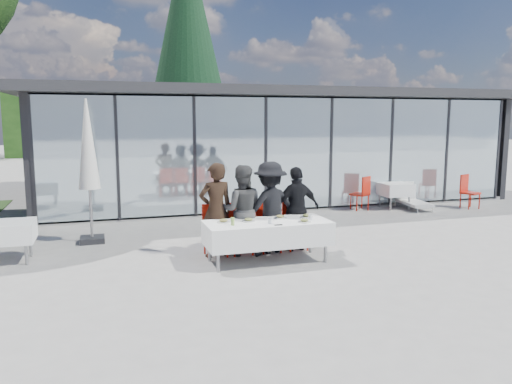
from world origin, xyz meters
TOP-DOWN VIEW (x-y plane):
  - ground at (0.00, 0.00)m, footprint 90.00×90.00m
  - pavilion at (2.00, 8.16)m, footprint 14.80×8.80m
  - treeline at (-2.00, 28.00)m, footprint 62.50×2.00m
  - dining_table at (-0.41, -0.43)m, footprint 2.26×0.96m
  - diner_a at (-1.22, 0.19)m, footprint 0.73×0.73m
  - diner_chair_a at (-1.22, 0.32)m, footprint 0.44×0.44m
  - diner_b at (-0.73, 0.19)m, footprint 1.03×1.03m
  - diner_chair_b at (-0.73, 0.32)m, footprint 0.44×0.44m
  - diner_c at (-0.15, 0.19)m, footprint 1.35×1.35m
  - diner_chair_c at (-0.15, 0.32)m, footprint 0.44×0.44m
  - diner_d at (0.41, 0.19)m, footprint 1.09×1.09m
  - diner_chair_d at (0.41, 0.32)m, footprint 0.44×0.44m
  - plate_a at (-1.20, -0.29)m, footprint 0.24×0.24m
  - plate_b at (-0.74, -0.34)m, footprint 0.24×0.24m
  - plate_c at (-0.09, -0.23)m, footprint 0.24×0.24m
  - plate_d at (0.41, -0.29)m, footprint 0.24×0.24m
  - plate_extra at (0.20, -0.70)m, footprint 0.24×0.24m
  - juice_bottle at (-1.10, -0.56)m, footprint 0.06×0.06m
  - drinking_glasses at (-0.03, -0.59)m, footprint 0.89×0.18m
  - folded_eyeglasses at (-0.34, -0.80)m, footprint 0.14×0.03m
  - spare_table_left at (-4.89, 0.95)m, footprint 0.86×0.86m
  - spare_table_right at (4.88, 3.69)m, footprint 0.86×0.86m
  - spare_chair_a at (6.93, 3.08)m, footprint 0.58×0.58m
  - spare_chair_b at (3.82, 3.66)m, footprint 0.60×0.60m
  - market_umbrella at (-3.49, 2.03)m, footprint 0.50×0.50m
  - lounger at (5.37, 3.56)m, footprint 0.75×1.39m
  - conifer_tree at (0.50, 13.00)m, footprint 4.00×4.00m

SIDE VIEW (x-z plane):
  - ground at x=0.00m, z-range 0.00..0.00m
  - lounger at x=5.37m, z-range -0.10..0.62m
  - diner_chair_a at x=-1.22m, z-range 0.05..1.03m
  - diner_chair_b at x=-0.73m, z-range 0.05..1.03m
  - diner_chair_c at x=-0.15m, z-range 0.05..1.03m
  - diner_chair_d at x=0.41m, z-range 0.05..1.03m
  - spare_chair_a at x=6.93m, z-range 0.05..1.03m
  - spare_chair_b at x=3.82m, z-range 0.05..1.03m
  - dining_table at x=-0.41m, z-range 0.16..0.91m
  - spare_table_left at x=-4.89m, z-range 0.18..0.92m
  - spare_table_right at x=4.88m, z-range 0.18..0.92m
  - folded_eyeglasses at x=-0.34m, z-range 0.75..0.76m
  - plate_a at x=-1.20m, z-range 0.74..0.81m
  - plate_b at x=-0.74m, z-range 0.74..0.81m
  - plate_c at x=-0.09m, z-range 0.74..0.81m
  - plate_d at x=0.41m, z-range 0.74..0.81m
  - plate_extra at x=0.20m, z-range 0.74..0.81m
  - drinking_glasses at x=-0.03m, z-range 0.75..0.85m
  - juice_bottle at x=-1.10m, z-range 0.75..0.89m
  - diner_d at x=0.41m, z-range 0.00..1.66m
  - diner_b at x=-0.73m, z-range 0.00..1.73m
  - diner_c at x=-0.15m, z-range 0.00..1.78m
  - diner_a at x=-1.22m, z-range 0.00..1.79m
  - market_umbrella at x=-3.49m, z-range 0.40..3.40m
  - pavilion at x=2.00m, z-range 0.43..3.87m
  - treeline at x=-2.00m, z-range 0.00..4.40m
  - conifer_tree at x=0.50m, z-range 0.74..11.24m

